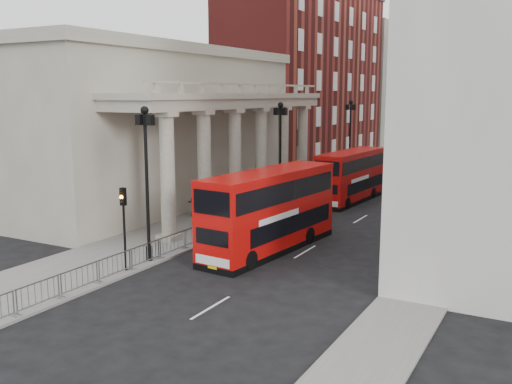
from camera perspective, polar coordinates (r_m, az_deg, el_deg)
ground at (r=28.61m, az=-14.78°, el=-9.01°), size 260.00×260.00×0.00m
sidewalk_west at (r=54.85m, az=4.79°, el=0.32°), size 6.00×140.00×0.12m
sidewalk_east at (r=50.58m, az=22.13°, el=-1.18°), size 3.00×140.00×0.12m
kerb at (r=53.74m, az=7.66°, el=0.08°), size 0.20×140.00×0.14m
portico_building at (r=47.73m, az=-9.42°, el=5.99°), size 9.00×28.00×12.00m
brick_building at (r=73.63m, az=5.29°, el=11.28°), size 9.00×32.00×22.00m
west_building_far at (r=103.73m, az=12.46°, el=10.11°), size 9.00×30.00×20.00m
monument_column at (r=112.43m, az=22.66°, el=12.61°), size 8.00×8.00×54.20m
lamp_post_south at (r=30.80m, az=-10.88°, el=1.87°), size 1.05×0.44×8.32m
lamp_post_mid at (r=44.22m, az=2.44°, el=4.41°), size 1.05×0.44×8.32m
lamp_post_north at (r=58.95m, az=9.39°, el=5.64°), size 1.05×0.44×8.32m
traffic_light at (r=29.53m, az=-13.11°, el=-2.10°), size 0.28×0.33×4.30m
crowd_barriers at (r=30.20m, az=-12.41°, el=-6.58°), size 0.50×18.75×1.10m
bus_near at (r=33.09m, az=1.42°, el=-1.72°), size 3.65×11.09×4.70m
bus_far at (r=49.11m, az=9.52°, el=1.68°), size 2.94×10.03×4.28m
pedestrian_a at (r=44.16m, az=-2.73°, el=-0.85°), size 0.68×0.61×1.57m
pedestrian_b at (r=42.80m, az=-6.22°, el=-1.06°), size 1.13×1.06×1.85m
pedestrian_c at (r=46.19m, az=-0.59°, el=-0.40°), size 0.83×0.63×1.53m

